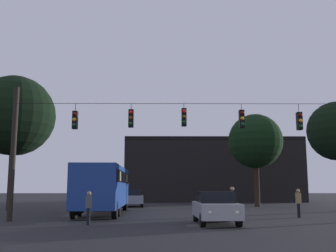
% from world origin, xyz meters
% --- Properties ---
extents(ground_plane, '(168.00, 168.00, 0.00)m').
position_xyz_m(ground_plane, '(0.00, 24.50, 0.00)').
color(ground_plane, black).
rests_on(ground_plane, ground).
extents(overhead_signal_span, '(18.45, 0.44, 7.00)m').
position_xyz_m(overhead_signal_span, '(-0.01, 14.14, 4.09)').
color(overhead_signal_span, black).
rests_on(overhead_signal_span, ground).
extents(city_bus, '(2.85, 11.07, 3.00)m').
position_xyz_m(city_bus, '(-5.13, 19.71, 1.87)').
color(city_bus, navy).
rests_on(city_bus, ground).
extents(car_near_right, '(1.93, 4.38, 1.52)m').
position_xyz_m(car_near_right, '(1.24, 12.54, 0.80)').
color(car_near_right, '#99999E').
rests_on(car_near_right, ground).
extents(car_far_left, '(2.11, 4.44, 1.52)m').
position_xyz_m(car_far_left, '(-4.00, 29.25, 0.80)').
color(car_far_left, '#99999E').
rests_on(car_far_left, ground).
extents(pedestrian_crossing_left, '(0.25, 0.37, 1.62)m').
position_xyz_m(pedestrian_crossing_left, '(6.52, 16.52, 0.91)').
color(pedestrian_crossing_left, black).
rests_on(pedestrian_crossing_left, ground).
extents(pedestrian_crossing_center, '(0.28, 0.38, 1.74)m').
position_xyz_m(pedestrian_crossing_center, '(2.58, 15.68, 0.99)').
color(pedestrian_crossing_center, black).
rests_on(pedestrian_crossing_center, ground).
extents(pedestrian_crossing_right, '(0.35, 0.42, 1.53)m').
position_xyz_m(pedestrian_crossing_right, '(-4.70, 12.24, 0.86)').
color(pedestrian_crossing_right, black).
rests_on(pedestrian_crossing_right, ground).
extents(corner_building, '(20.78, 8.11, 7.49)m').
position_xyz_m(corner_building, '(4.63, 42.61, 3.75)').
color(corner_building, black).
rests_on(corner_building, ground).
extents(tree_left_silhouette, '(4.94, 4.94, 8.35)m').
position_xyz_m(tree_left_silhouette, '(7.11, 29.40, 5.85)').
color(tree_left_silhouette, '#2D2116').
rests_on(tree_left_silhouette, ground).
extents(tree_right_far, '(6.23, 6.23, 10.34)m').
position_xyz_m(tree_right_far, '(-12.85, 23.86, 7.20)').
color(tree_right_far, black).
rests_on(tree_right_far, ground).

